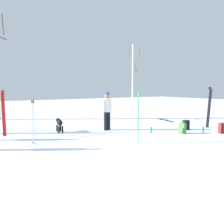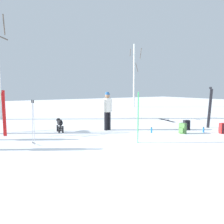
% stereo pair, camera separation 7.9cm
% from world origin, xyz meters
% --- Properties ---
extents(ground_plane, '(60.00, 60.00, 0.00)m').
position_xyz_m(ground_plane, '(0.00, 0.00, 0.00)').
color(ground_plane, white).
extents(person_1, '(0.51, 0.34, 1.72)m').
position_xyz_m(person_1, '(0.52, 3.18, 0.98)').
color(person_1, black).
rests_on(person_1, ground_plane).
extents(dog, '(0.32, 0.89, 0.57)m').
position_xyz_m(dog, '(-1.45, 3.90, 0.39)').
color(dog, black).
rests_on(dog, ground_plane).
extents(ski_pair_planted_0, '(0.09, 0.15, 1.77)m').
position_xyz_m(ski_pair_planted_0, '(0.03, 0.37, 0.88)').
color(ski_pair_planted_0, green).
rests_on(ski_pair_planted_0, ground_plane).
extents(ski_pair_planted_1, '(0.15, 0.08, 1.81)m').
position_xyz_m(ski_pair_planted_1, '(-3.63, 4.18, 0.90)').
color(ski_pair_planted_1, red).
rests_on(ski_pair_planted_1, ground_plane).
extents(ski_pair_planted_2, '(0.13, 0.21, 1.94)m').
position_xyz_m(ski_pair_planted_2, '(4.91, 1.08, 0.96)').
color(ski_pair_planted_2, black).
rests_on(ski_pair_planted_2, ground_plane).
extents(ski_pair_lying_0, '(0.61, 1.66, 0.05)m').
position_xyz_m(ski_pair_lying_0, '(5.11, 4.08, 0.01)').
color(ski_pair_lying_0, black).
rests_on(ski_pair_lying_0, ground_plane).
extents(ski_poles_0, '(0.07, 0.28, 1.51)m').
position_xyz_m(ski_poles_0, '(-3.11, 2.00, 0.81)').
color(ski_poles_0, '#B2B2BC').
rests_on(ski_poles_0, ground_plane).
extents(backpack_0, '(0.32, 0.34, 0.44)m').
position_xyz_m(backpack_0, '(4.11, -0.16, 0.21)').
color(backpack_0, red).
rests_on(backpack_0, ground_plane).
extents(backpack_1, '(0.31, 0.33, 0.44)m').
position_xyz_m(backpack_1, '(3.54, 1.27, 0.21)').
color(backpack_1, black).
rests_on(backpack_1, ground_plane).
extents(backpack_2, '(0.32, 0.30, 0.44)m').
position_xyz_m(backpack_2, '(2.68, 0.73, 0.21)').
color(backpack_2, '#4C7F3F').
rests_on(backpack_2, ground_plane).
extents(water_bottle_0, '(0.07, 0.07, 0.24)m').
position_xyz_m(water_bottle_0, '(3.64, 0.42, 0.11)').
color(water_bottle_0, '#1E72BF').
rests_on(water_bottle_0, ground_plane).
extents(water_bottle_1, '(0.07, 0.07, 0.25)m').
position_xyz_m(water_bottle_1, '(1.70, 1.54, 0.12)').
color(water_bottle_1, '#1E72BF').
rests_on(water_bottle_1, ground_plane).
extents(birch_tree_3, '(1.43, 1.42, 5.91)m').
position_xyz_m(birch_tree_3, '(9.49, 12.82, 3.07)').
color(birch_tree_3, silver).
rests_on(birch_tree_3, ground_plane).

